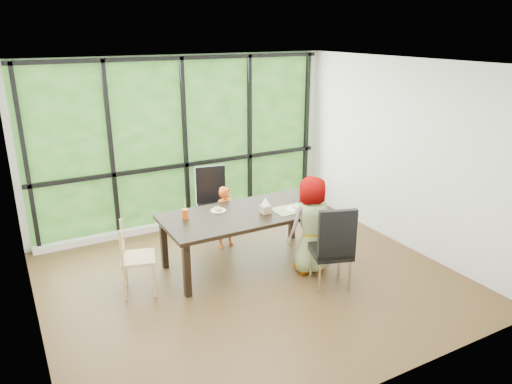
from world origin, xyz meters
TOP-DOWN VIEW (x-y plane):
  - ground at (0.00, 0.00)m, footprint 5.00×5.00m
  - back_wall at (0.00, 2.25)m, footprint 5.00×0.00m
  - foliage_backdrop at (0.00, 2.23)m, footprint 4.80×0.02m
  - window_mullions at (0.00, 2.19)m, footprint 4.80×0.06m
  - window_sill at (0.00, 2.15)m, footprint 4.80×0.12m
  - dining_table at (0.16, 0.44)m, footprint 2.31×1.23m
  - chair_window_leather at (0.15, 1.49)m, footprint 0.54×0.54m
  - chair_interior_leather at (0.80, -0.58)m, footprint 0.58×0.58m
  - chair_end_beech at (-1.33, 0.41)m, footprint 0.50×0.51m
  - child_toddler at (0.16, 1.07)m, footprint 0.36×0.27m
  - child_older at (0.82, -0.14)m, footprint 0.66×0.44m
  - placemat at (0.73, 0.24)m, footprint 0.47×0.34m
  - plate_far at (-0.14, 0.67)m, footprint 0.20×0.20m
  - plate_near at (0.79, 0.21)m, footprint 0.24×0.24m
  - orange_cup at (-0.62, 0.62)m, footprint 0.08×0.08m
  - green_cup at (1.04, 0.12)m, footprint 0.08×0.08m
  - white_mug at (1.21, 0.48)m, footprint 0.09×0.09m
  - tissue_box at (0.38, 0.30)m, footprint 0.12×0.12m
  - crepe_rolls_far at (-0.14, 0.67)m, footprint 0.10×0.12m
  - crepe_rolls_near at (0.79, 0.21)m, footprint 0.05×0.12m
  - straw_white at (-0.62, 0.62)m, footprint 0.01×0.04m
  - straw_pink at (1.04, 0.12)m, footprint 0.01×0.04m
  - tissue at (0.38, 0.30)m, footprint 0.12×0.12m

SIDE VIEW (x-z plane):
  - ground at x=0.00m, z-range 0.00..0.00m
  - window_sill at x=0.00m, z-range 0.00..0.10m
  - dining_table at x=0.16m, z-range 0.00..0.75m
  - chair_end_beech at x=-1.33m, z-range 0.00..0.90m
  - child_toddler at x=0.16m, z-range 0.00..0.92m
  - chair_window_leather at x=0.15m, z-range 0.00..1.08m
  - chair_interior_leather at x=0.80m, z-range 0.00..1.08m
  - child_older at x=0.82m, z-range 0.00..1.30m
  - placemat at x=0.73m, z-range 0.75..0.76m
  - plate_far at x=-0.14m, z-range 0.75..0.76m
  - plate_near at x=0.79m, z-range 0.75..0.77m
  - crepe_rolls_far at x=-0.14m, z-range 0.76..0.80m
  - crepe_rolls_near at x=0.79m, z-range 0.77..0.80m
  - white_mug at x=1.21m, z-range 0.75..0.85m
  - tissue_box at x=0.38m, z-range 0.75..0.86m
  - green_cup at x=1.04m, z-range 0.75..0.87m
  - orange_cup at x=-0.62m, z-range 0.75..0.88m
  - tissue at x=0.38m, z-range 0.86..0.97m
  - straw_pink at x=1.04m, z-range 0.81..1.01m
  - straw_white at x=-0.62m, z-range 0.82..1.02m
  - back_wall at x=0.00m, z-range -1.15..3.85m
  - foliage_backdrop at x=0.00m, z-range 0.03..2.67m
  - window_mullions at x=0.00m, z-range 0.03..2.67m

